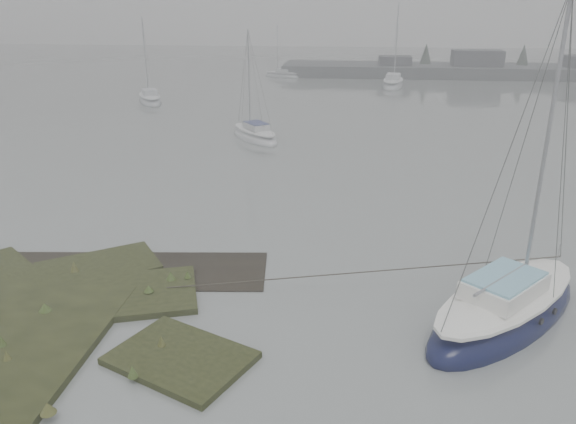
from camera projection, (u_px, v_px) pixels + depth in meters
The scene contains 7 objects.
ground at pixel (289, 125), 43.25m from camera, with size 160.00×160.00×0.00m, color slate.
far_shoreline at pixel (531, 70), 69.83m from camera, with size 60.00×8.00×4.15m.
sailboat_main at pixel (505, 311), 16.61m from camera, with size 6.61×6.95×10.20m.
sailboat_white at pixel (255, 136), 38.59m from camera, with size 4.74×5.50×7.78m.
sailboat_far_a at pixel (150, 100), 52.51m from camera, with size 4.36×6.02×8.18m.
sailboat_far_b at pixel (393, 84), 62.10m from camera, with size 3.20×7.02×9.55m.
sailboat_far_c at pixel (282, 76), 70.16m from camera, with size 4.97×3.26×6.69m.
Camera 1 is at (4.70, -12.60, 8.92)m, focal length 35.00 mm.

